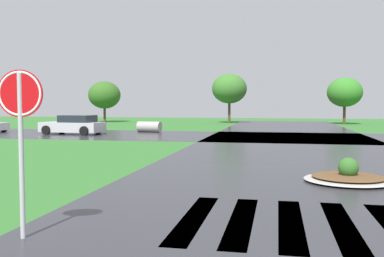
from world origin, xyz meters
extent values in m
cube|color=#2B2B30|center=(0.00, 10.00, 0.00)|extent=(10.35, 80.00, 0.01)
cube|color=#2B2B30|center=(0.00, 24.33, 0.00)|extent=(90.00, 9.31, 0.01)
cube|color=white|center=(-2.25, 3.91, 0.00)|extent=(0.45, 3.55, 0.01)
cube|color=white|center=(-1.35, 3.91, 0.00)|extent=(0.45, 3.55, 0.01)
cube|color=white|center=(-0.45, 3.91, 0.00)|extent=(0.45, 3.55, 0.01)
cube|color=white|center=(0.45, 3.91, 0.00)|extent=(0.45, 3.55, 0.01)
cylinder|color=#B2B5BA|center=(-4.74, 2.13, 1.33)|extent=(0.08, 0.08, 2.67)
cylinder|color=red|center=(-4.74, 2.13, 2.34)|extent=(0.76, 0.10, 0.76)
torus|color=white|center=(-4.74, 2.13, 2.34)|extent=(0.73, 0.12, 0.73)
ellipsoid|color=#9E9B93|center=(1.24, 8.45, 0.06)|extent=(2.41, 2.34, 0.12)
ellipsoid|color=brown|center=(1.24, 8.45, 0.15)|extent=(1.98, 1.92, 0.10)
sphere|color=#2D6023|center=(1.24, 8.45, 0.40)|extent=(0.56, 0.56, 0.56)
cylinder|color=black|center=(-21.40, 25.47, 0.32)|extent=(0.66, 0.28, 0.64)
cube|color=#B7B7BF|center=(-14.99, 24.12, 0.51)|extent=(4.58, 2.22, 0.68)
cube|color=#1E232B|center=(-14.57, 24.07, 1.10)|extent=(2.44, 1.80, 0.49)
cylinder|color=black|center=(-16.58, 23.33, 0.32)|extent=(0.66, 0.28, 0.64)
cylinder|color=black|center=(-16.40, 25.19, 0.32)|extent=(0.66, 0.28, 0.64)
cylinder|color=black|center=(-13.59, 23.04, 0.32)|extent=(0.66, 0.28, 0.64)
cylinder|color=black|center=(-13.40, 24.90, 0.32)|extent=(0.66, 0.28, 0.64)
cylinder|color=#9E9B93|center=(-10.30, 27.32, 0.40)|extent=(1.89, 1.06, 0.80)
cylinder|color=#4C3823|center=(-20.56, 43.19, 0.93)|extent=(0.28, 0.28, 1.85)
ellipsoid|color=#2F5B1E|center=(-20.56, 43.19, 3.16)|extent=(3.73, 3.73, 3.17)
cylinder|color=#4C3823|center=(-5.99, 43.49, 1.23)|extent=(0.28, 0.28, 2.46)
ellipsoid|color=#376B27|center=(-5.99, 43.49, 3.81)|extent=(3.85, 3.85, 3.27)
cylinder|color=#4C3823|center=(6.10, 43.04, 1.04)|extent=(0.28, 0.28, 2.08)
ellipsoid|color=#317624|center=(6.10, 43.04, 3.34)|extent=(3.59, 3.59, 3.05)
camera|label=1|loc=(-0.70, -4.06, 2.19)|focal=40.25mm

